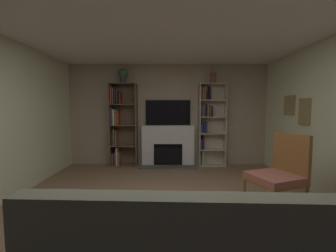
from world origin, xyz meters
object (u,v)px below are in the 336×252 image
object	(u,v)px
potted_plant	(123,75)
armchair	(280,172)
tv	(168,113)
fireplace	(168,145)
bookshelf_left	(121,125)
vase_with_flowers	(213,77)
bookshelf_right	(209,123)

from	to	relation	value
potted_plant	armchair	xyz separation A→B (m)	(2.65, -2.47, -1.69)
tv	armchair	world-z (taller)	tv
tv	potted_plant	world-z (taller)	potted_plant
potted_plant	armchair	world-z (taller)	potted_plant
fireplace	potted_plant	xyz separation A→B (m)	(-1.09, -0.04, 1.72)
bookshelf_left	potted_plant	size ratio (longest dim) A/B	5.65
vase_with_flowers	bookshelf_left	bearing A→B (deg)	179.28
potted_plant	vase_with_flowers	bearing A→B (deg)	0.00
tv	bookshelf_left	distance (m)	1.22
tv	vase_with_flowers	world-z (taller)	vase_with_flowers
bookshelf_left	tv	bearing A→B (deg)	4.45
potted_plant	tv	bearing A→B (deg)	6.29
bookshelf_right	armchair	distance (m)	2.62
vase_with_flowers	armchair	distance (m)	3.00
fireplace	tv	distance (m)	0.80
fireplace	armchair	distance (m)	2.95
tv	fireplace	bearing A→B (deg)	-90.00
bookshelf_right	potted_plant	xyz separation A→B (m)	(-2.11, -0.05, 1.17)
fireplace	armchair	bearing A→B (deg)	-58.19
tv	potted_plant	bearing A→B (deg)	-173.71
fireplace	tv	world-z (taller)	tv
potted_plant	armchair	distance (m)	3.99
bookshelf_right	fireplace	bearing A→B (deg)	-179.71
bookshelf_left	potted_plant	bearing A→B (deg)	-18.09
bookshelf_left	armchair	size ratio (longest dim) A/B	1.88
tv	bookshelf_right	size ratio (longest dim) A/B	0.55
fireplace	vase_with_flowers	distance (m)	1.99
potted_plant	vase_with_flowers	world-z (taller)	vase_with_flowers
tv	bookshelf_left	world-z (taller)	bookshelf_left
tv	potted_plant	size ratio (longest dim) A/B	3.10
bookshelf_right	armchair	size ratio (longest dim) A/B	1.88
tv	armchair	bearing A→B (deg)	-58.96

